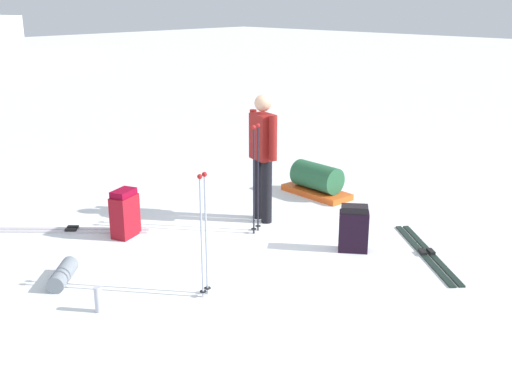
{
  "coord_description": "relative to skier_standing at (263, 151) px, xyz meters",
  "views": [
    {
      "loc": [
        -4.98,
        -4.75,
        2.89
      ],
      "look_at": [
        0.0,
        0.0,
        0.7
      ],
      "focal_mm": 43.23,
      "sensor_mm": 36.0,
      "label": 1
    }
  ],
  "objects": [
    {
      "name": "backpack_bright",
      "position": [
        -1.62,
        0.85,
        -0.66
      ],
      "size": [
        0.41,
        0.33,
        0.61
      ],
      "color": "maroon",
      "rests_on": "ground_plane"
    },
    {
      "name": "ski_pair_near",
      "position": [
        -2.0,
        1.5,
        -0.94
      ],
      "size": [
        1.48,
        1.57,
        0.05
      ],
      "color": "silver",
      "rests_on": "ground_plane"
    },
    {
      "name": "skier_standing",
      "position": [
        0.0,
        0.0,
        0.0
      ],
      "size": [
        0.3,
        0.55,
        1.7
      ],
      "color": "black",
      "rests_on": "ground_plane"
    },
    {
      "name": "ski_poles_planted_near",
      "position": [
        -2.01,
        -1.09,
        -0.24
      ],
      "size": [
        0.15,
        0.09,
        1.29
      ],
      "color": "#AAB3C9",
      "rests_on": "ground_plane"
    },
    {
      "name": "ski_pair_far",
      "position": [
        0.48,
        -2.19,
        -0.94
      ],
      "size": [
        1.28,
        1.46,
        0.05
      ],
      "color": "black",
      "rests_on": "ground_plane"
    },
    {
      "name": "thermos_bottle",
      "position": [
        -2.94,
        -0.6,
        -0.82
      ],
      "size": [
        0.07,
        0.07,
        0.26
      ],
      "primitive_type": "cylinder",
      "color": "#B6BBC7",
      "rests_on": "ground_plane"
    },
    {
      "name": "gear_sled",
      "position": [
        1.37,
        0.16,
        -0.73
      ],
      "size": [
        0.54,
        1.12,
        0.49
      ],
      "color": "#E2571B",
      "rests_on": "ground_plane"
    },
    {
      "name": "ground_plane",
      "position": [
        -0.75,
        -0.59,
        -0.95
      ],
      "size": [
        80.0,
        80.0,
        0.0
      ],
      "primitive_type": "plane",
      "color": "white"
    },
    {
      "name": "backpack_large_dark",
      "position": [
        -0.02,
        -1.49,
        -0.68
      ],
      "size": [
        0.37,
        0.4,
        0.56
      ],
      "color": "black",
      "rests_on": "ground_plane"
    },
    {
      "name": "ski_poles_planted_far",
      "position": [
        -0.38,
        -0.24,
        -0.18
      ],
      "size": [
        0.18,
        0.1,
        1.4
      ],
      "color": "black",
      "rests_on": "ground_plane"
    },
    {
      "name": "sleeping_mat_rolled",
      "position": [
        -2.85,
        0.22,
        -0.86
      ],
      "size": [
        0.52,
        0.51,
        0.18
      ],
      "primitive_type": "cylinder",
      "rotation": [
        0.0,
        1.57,
        0.76
      ],
      "color": "slate",
      "rests_on": "ground_plane"
    }
  ]
}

